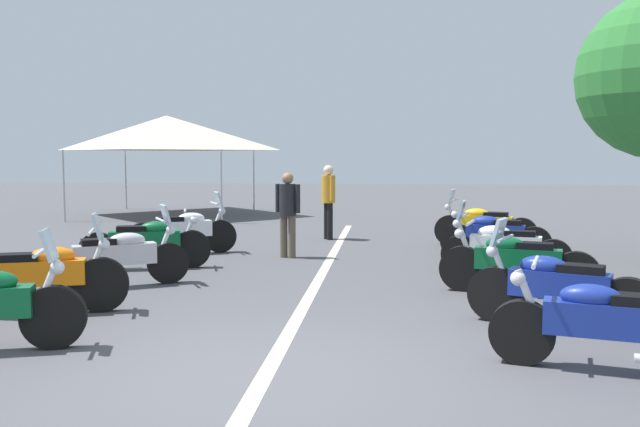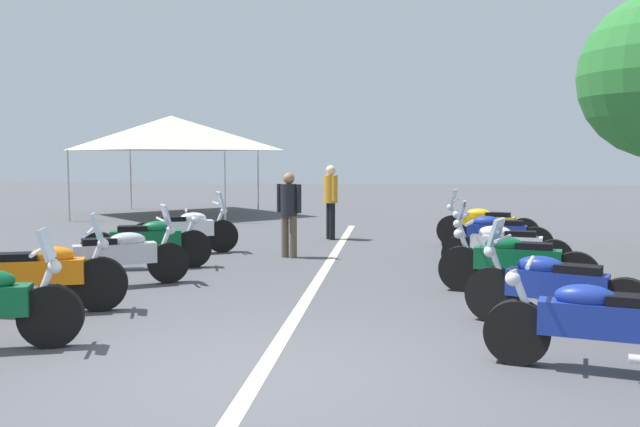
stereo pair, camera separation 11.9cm
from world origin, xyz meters
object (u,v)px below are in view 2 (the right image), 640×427
Objects in this scene: motorcycle_left_row_1 at (40,275)px; motorcycle_right_row_2 at (516,262)px; motorcycle_left_row_4 at (186,230)px; event_tent at (171,133)px; motorcycle_left_row_3 at (148,242)px; bystander_1 at (289,208)px; motorcycle_right_row_3 at (504,247)px; bystander_0 at (331,196)px; motorcycle_right_row_4 at (496,235)px; motorcycle_right_row_1 at (554,288)px; motorcycle_left_row_2 at (118,256)px; motorcycle_right_row_5 at (486,225)px; motorcycle_right_row_0 at (604,324)px.

motorcycle_left_row_1 is 0.96× the size of motorcycle_right_row_2.
event_tent is (8.39, 3.10, 2.18)m from motorcycle_left_row_4.
motorcycle_left_row_3 is 2.72m from bystander_1.
motorcycle_right_row_2 is at bearing 100.15° from motorcycle_right_row_3.
bystander_1 is (-2.86, 0.52, -0.06)m from bystander_0.
motorcycle_right_row_3 is at bearing 100.27° from motorcycle_right_row_4.
motorcycle_right_row_2 is 1.06× the size of motorcycle_right_row_4.
motorcycle_right_row_3 is (3.49, 0.00, -0.01)m from motorcycle_right_row_1.
motorcycle_right_row_2 is 1.25× the size of bystander_0.
bystander_1 is at bearing 52.73° from bystander_0.
motorcycle_left_row_3 is at bearing -120.55° from motorcycle_left_row_4.
event_tent reaches higher than bystander_1.
motorcycle_right_row_2 is 0.41× the size of event_tent.
motorcycle_right_row_4 is 12.53m from event_tent.
motorcycle_left_row_4 is 6.07m from motorcycle_right_row_3.
motorcycle_left_row_2 is at bearing 168.62° from bystander_1.
motorcycle_right_row_1 is 6.80m from motorcycle_right_row_5.
bystander_1 is 0.31× the size of event_tent.
motorcycle_left_row_4 reaches higher than motorcycle_right_row_4.
motorcycle_left_row_2 is at bearing -165.08° from event_tent.
motorcycle_right_row_4 is 3.89m from bystander_1.
motorcycle_right_row_3 reaches higher than motorcycle_right_row_2.
bystander_0 is at bearing -43.53° from motorcycle_right_row_1.
motorcycle_right_row_4 is at bearing 114.56° from bystander_0.
motorcycle_right_row_2 is (1.78, -5.96, -0.02)m from motorcycle_left_row_1.
motorcycle_right_row_0 is at bearing -33.81° from motorcycle_left_row_1.
motorcycle_right_row_2 is at bearing -71.68° from motorcycle_right_row_0.
motorcycle_right_row_3 is 3.31m from motorcycle_right_row_5.
motorcycle_right_row_2 is 6.74m from bystander_0.
motorcycle_right_row_4 is (3.31, -5.93, -0.01)m from motorcycle_left_row_2.
motorcycle_right_row_5 is at bearing -77.42° from motorcycle_right_row_4.
motorcycle_right_row_5 is (1.67, -5.98, -0.00)m from motorcycle_left_row_4.
motorcycle_left_row_2 is 0.91× the size of motorcycle_left_row_3.
motorcycle_right_row_3 is 5.40m from bystander_0.
motorcycle_left_row_2 is at bearing -14.40° from motorcycle_right_row_0.
motorcycle_right_row_3 is at bearing -73.77° from motorcycle_right_row_0.
motorcycle_left_row_1 reaches higher than motorcycle_left_row_3.
motorcycle_right_row_0 is at bearing -59.36° from motorcycle_left_row_2.
motorcycle_right_row_4 is 1.68m from motorcycle_right_row_5.
motorcycle_right_row_0 is 1.29× the size of bystander_1.
event_tent reaches higher than motorcycle_right_row_3.
motorcycle_left_row_3 is at bearing -23.97° from motorcycle_right_row_0.
motorcycle_right_row_5 is at bearing -75.07° from motorcycle_right_row_0.
motorcycle_left_row_3 is 1.03× the size of motorcycle_right_row_0.
motorcycle_right_row_3 is at bearing 100.07° from bystander_0.
motorcycle_left_row_2 is 1.57m from motorcycle_left_row_3.
motorcycle_right_row_1 is 0.91× the size of motorcycle_right_row_2.
motorcycle_left_row_1 reaches higher than motorcycle_left_row_2.
bystander_1 reaches higher than motorcycle_right_row_3.
bystander_0 reaches higher than motorcycle_right_row_2.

